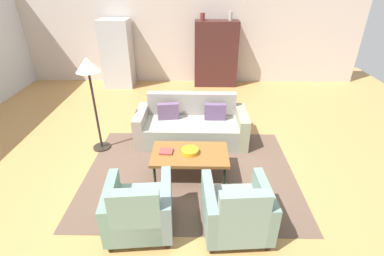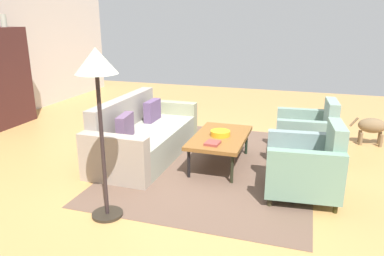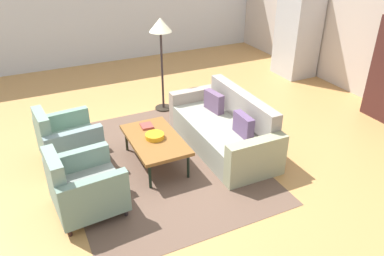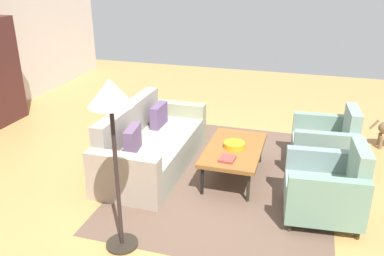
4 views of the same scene
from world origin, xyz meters
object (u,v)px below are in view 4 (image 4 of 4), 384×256
(armchair_left, at_px, (329,190))
(armchair_right, at_px, (328,145))
(book_stack, at_px, (227,159))
(floor_lamp, at_px, (111,109))
(couch, at_px, (149,146))
(coffee_table, at_px, (234,150))
(fruit_bowl, at_px, (234,145))

(armchair_left, distance_m, armchair_right, 1.20)
(book_stack, height_order, floor_lamp, floor_lamp)
(couch, relative_size, floor_lamp, 1.22)
(armchair_right, bearing_deg, couch, 100.02)
(armchair_right, bearing_deg, floor_lamp, 135.08)
(coffee_table, bearing_deg, fruit_bowl, 0.00)
(coffee_table, bearing_deg, armchair_right, -62.58)
(couch, height_order, fruit_bowl, couch)
(book_stack, xyz_separation_m, floor_lamp, (-1.31, 0.78, 1.00))
(couch, bearing_deg, fruit_bowl, 90.33)
(couch, xyz_separation_m, floor_lamp, (-1.69, -0.39, 1.16))
(coffee_table, relative_size, armchair_right, 1.36)
(armchair_left, bearing_deg, floor_lamp, 113.80)
(coffee_table, distance_m, floor_lamp, 2.14)
(armchair_right, xyz_separation_m, book_stack, (-0.98, 1.18, 0.10))
(armchair_left, relative_size, armchair_right, 1.00)
(armchair_left, xyz_separation_m, fruit_bowl, (0.60, 1.17, 0.12))
(armchair_left, bearing_deg, armchair_right, -5.36)
(fruit_bowl, xyz_separation_m, floor_lamp, (-1.69, 0.79, 0.98))
(armchair_right, relative_size, book_stack, 4.08)
(armchair_left, bearing_deg, coffee_table, 57.66)
(armchair_right, bearing_deg, book_stack, 125.32)
(couch, relative_size, coffee_table, 1.75)
(couch, relative_size, book_stack, 9.76)
(fruit_bowl, bearing_deg, floor_lamp, 154.82)
(fruit_bowl, bearing_deg, armchair_left, -117.05)
(armchair_right, bearing_deg, coffee_table, 113.03)
(fruit_bowl, distance_m, book_stack, 0.38)
(armchair_left, height_order, fruit_bowl, armchair_left)
(couch, bearing_deg, armchair_left, 76.10)
(couch, height_order, book_stack, couch)
(coffee_table, xyz_separation_m, floor_lamp, (-1.69, 0.79, 1.05))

